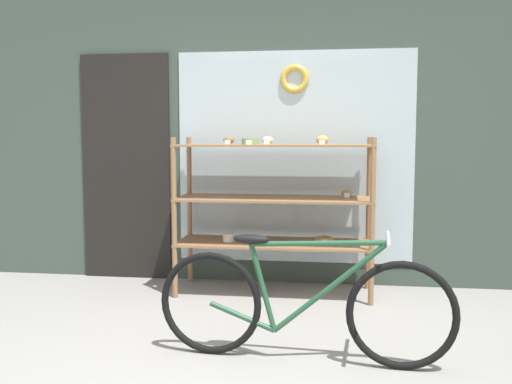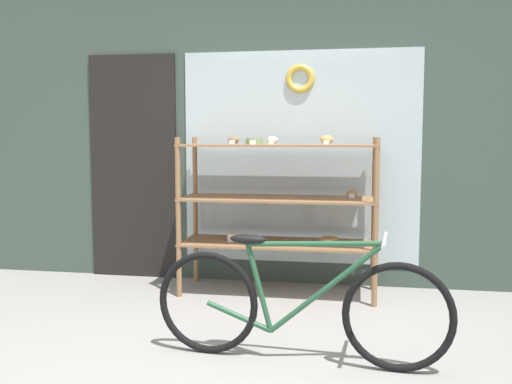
# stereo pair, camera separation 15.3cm
# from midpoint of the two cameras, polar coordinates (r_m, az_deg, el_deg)

# --- Properties ---
(storefront_facade) EXTENTS (5.74, 0.13, 3.25)m
(storefront_facade) POSITION_cam_midpoint_polar(r_m,az_deg,el_deg) (5.22, 0.45, 8.28)
(storefront_facade) COLOR #3D4C42
(storefront_facade) RESTS_ON ground_plane
(display_case) EXTENTS (1.65, 0.55, 1.35)m
(display_case) POSITION_cam_midpoint_polar(r_m,az_deg,el_deg) (4.83, 1.00, -0.60)
(display_case) COLOR #8E6642
(display_case) RESTS_ON ground_plane
(bicycle) EXTENTS (1.78, 0.46, 0.77)m
(bicycle) POSITION_cam_midpoint_polar(r_m,az_deg,el_deg) (3.45, 3.28, -11.18)
(bicycle) COLOR black
(bicycle) RESTS_ON ground_plane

